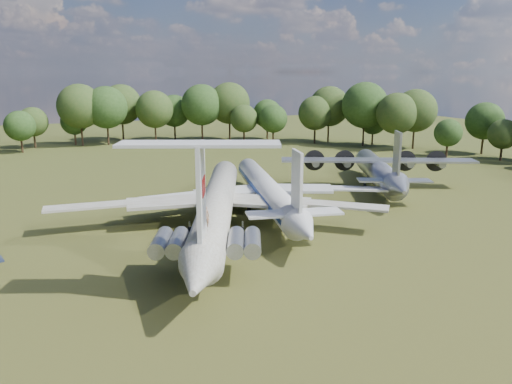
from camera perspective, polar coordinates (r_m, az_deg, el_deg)
name	(u,v)px	position (r m, az deg, el deg)	size (l,w,h in m)	color
ground	(173,230)	(64.04, -9.47, -4.35)	(300.00, 300.00, 0.00)	#2B4316
il62_airliner	(217,210)	(62.23, -4.47, -2.11)	(42.59, 55.37, 5.43)	beige
tu104_jet	(267,195)	(71.34, 1.28, -0.32)	(35.64, 47.52, 4.75)	silver
an12_transport	(378,174)	(87.85, 13.78, 1.97)	(33.04, 36.93, 4.86)	#979A9F
person_on_il62	(206,216)	(46.65, -5.79, -2.78)	(0.72, 0.47, 1.97)	#976A4D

